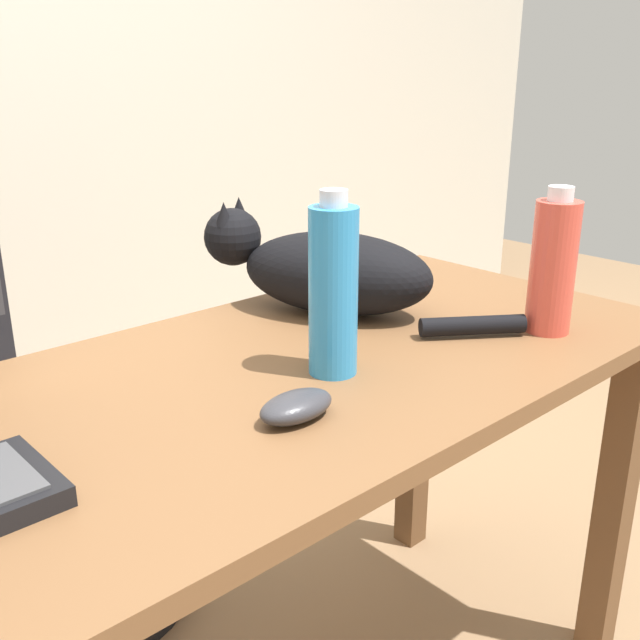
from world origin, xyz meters
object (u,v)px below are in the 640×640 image
Objects in this scene: water_bottle at (333,290)px; computer_mouse at (296,406)px; cat at (325,269)px; spray_bottle at (553,266)px; office_chair at (47,453)px.

computer_mouse is at bearing -150.23° from water_bottle.
spray_bottle reaches higher than cat.
cat is 0.40m from spray_bottle.
office_chair is 8.49× the size of computer_mouse.
water_bottle reaches higher than spray_bottle.
computer_mouse is 0.20m from water_bottle.
office_chair is at bearing 126.53° from spray_bottle.
spray_bottle is (0.21, -0.34, 0.04)m from cat.
office_chair is 0.85m from computer_mouse.
spray_bottle reaches higher than office_chair.
spray_bottle reaches higher than computer_mouse.
water_bottle reaches higher than office_chair.
spray_bottle is at bearing -4.04° from computer_mouse.
cat is at bearing -50.05° from office_chair.
cat is 2.06× the size of water_bottle.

